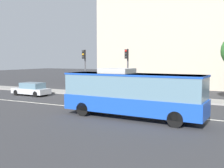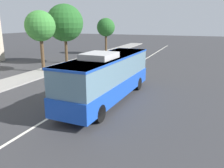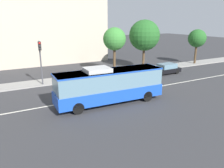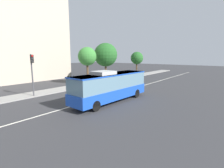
% 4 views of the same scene
% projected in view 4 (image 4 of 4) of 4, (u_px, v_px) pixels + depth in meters
% --- Properties ---
extents(ground_plane, '(160.00, 160.00, 0.00)m').
position_uv_depth(ground_plane, '(110.00, 95.00, 21.42)').
color(ground_plane, '#333335').
extents(sidewalk_kerb, '(80.00, 2.95, 0.14)m').
position_uv_depth(sidewalk_kerb, '(71.00, 87.00, 26.28)').
color(sidewalk_kerb, gray).
rests_on(sidewalk_kerb, ground_plane).
extents(lane_centre_line, '(76.00, 0.16, 0.01)m').
position_uv_depth(lane_centre_line, '(110.00, 95.00, 21.42)').
color(lane_centre_line, silver).
rests_on(lane_centre_line, ground_plane).
extents(transit_bus, '(10.10, 2.92, 3.46)m').
position_uv_depth(transit_bus, '(111.00, 85.00, 18.18)').
color(transit_bus, '#1947B7').
rests_on(transit_bus, ground_plane).
extents(sedan_black, '(4.56, 1.96, 1.46)m').
position_uv_depth(sedan_black, '(126.00, 78.00, 31.89)').
color(sedan_black, black).
rests_on(sedan_black, ground_plane).
extents(traffic_light_mid_block, '(0.34, 0.62, 5.20)m').
position_uv_depth(traffic_light_mid_block, '(32.00, 68.00, 19.96)').
color(traffic_light_mid_block, '#47474C').
rests_on(traffic_light_mid_block, ground_plane).
extents(street_tree_kerbside_left, '(4.69, 4.69, 7.52)m').
position_uv_depth(street_tree_kerbside_left, '(106.00, 55.00, 33.44)').
color(street_tree_kerbside_left, '#4C3823').
rests_on(street_tree_kerbside_left, ground_plane).
extents(street_tree_kerbside_centre, '(3.19, 3.19, 6.48)m').
position_uv_depth(street_tree_kerbside_centre, '(87.00, 57.00, 28.82)').
color(street_tree_kerbside_centre, '#4C3823').
rests_on(street_tree_kerbside_centre, ground_plane).
extents(street_tree_kerbside_right, '(3.00, 3.00, 5.94)m').
position_uv_depth(street_tree_kerbside_right, '(137.00, 58.00, 40.50)').
color(street_tree_kerbside_right, '#4C3823').
rests_on(street_tree_kerbside_right, ground_plane).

